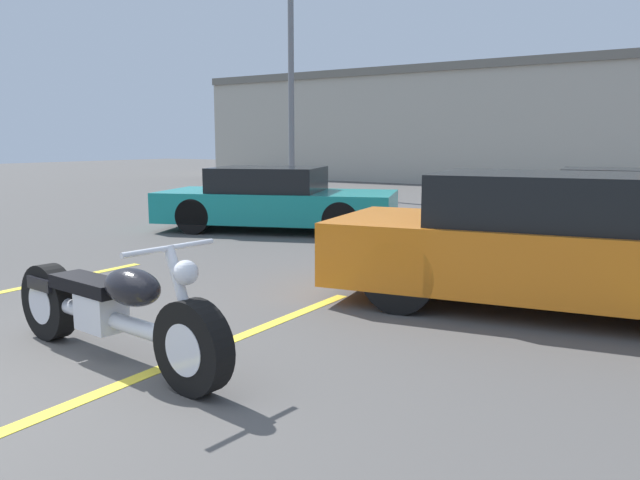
{
  "coord_description": "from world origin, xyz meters",
  "views": [
    {
      "loc": [
        3.8,
        -1.64,
        1.59
      ],
      "look_at": [
        1.09,
        2.56,
        0.8
      ],
      "focal_mm": 35.0,
      "sensor_mm": 36.0,
      "label": 1
    }
  ],
  "objects_px": {
    "parked_car_mid_row": "(619,198)",
    "light_pole": "(293,64)",
    "parked_car_left_row": "(276,200)",
    "show_car_hood_open": "(560,244)",
    "motorcycle": "(112,311)"
  },
  "relations": [
    {
      "from": "show_car_hood_open",
      "to": "light_pole",
      "type": "bearing_deg",
      "value": 126.6
    },
    {
      "from": "parked_car_left_row",
      "to": "parked_car_mid_row",
      "type": "relative_size",
      "value": 1.05
    },
    {
      "from": "parked_car_left_row",
      "to": "parked_car_mid_row",
      "type": "xyz_separation_m",
      "value": [
        5.12,
        4.19,
        -0.02
      ]
    },
    {
      "from": "light_pole",
      "to": "motorcycle",
      "type": "bearing_deg",
      "value": -59.83
    },
    {
      "from": "light_pole",
      "to": "show_car_hood_open",
      "type": "height_order",
      "value": "light_pole"
    },
    {
      "from": "light_pole",
      "to": "parked_car_left_row",
      "type": "relative_size",
      "value": 1.55
    },
    {
      "from": "motorcycle",
      "to": "parked_car_mid_row",
      "type": "xyz_separation_m",
      "value": [
        1.97,
        10.35,
        0.14
      ]
    },
    {
      "from": "show_car_hood_open",
      "to": "parked_car_mid_row",
      "type": "relative_size",
      "value": 1.05
    },
    {
      "from": "light_pole",
      "to": "show_car_hood_open",
      "type": "bearing_deg",
      "value": -44.25
    },
    {
      "from": "parked_car_mid_row",
      "to": "light_pole",
      "type": "bearing_deg",
      "value": 156.63
    },
    {
      "from": "show_car_hood_open",
      "to": "motorcycle",
      "type": "bearing_deg",
      "value": -134.92
    },
    {
      "from": "light_pole",
      "to": "parked_car_left_row",
      "type": "height_order",
      "value": "light_pole"
    },
    {
      "from": "show_car_hood_open",
      "to": "parked_car_mid_row",
      "type": "xyz_separation_m",
      "value": [
        -0.4,
        7.05,
        -0.11
      ]
    },
    {
      "from": "light_pole",
      "to": "parked_car_mid_row",
      "type": "height_order",
      "value": "light_pole"
    },
    {
      "from": "light_pole",
      "to": "parked_car_mid_row",
      "type": "relative_size",
      "value": 1.62
    }
  ]
}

